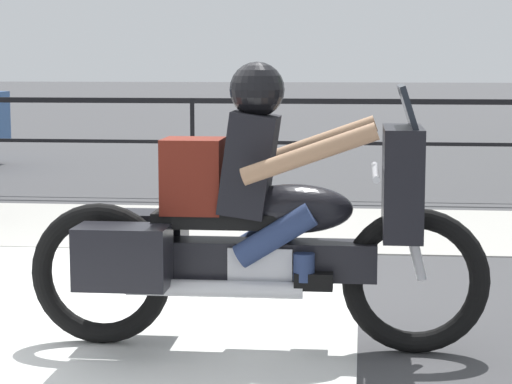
{
  "coord_description": "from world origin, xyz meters",
  "views": [
    {
      "loc": [
        1.91,
        -5.65,
        1.55
      ],
      "look_at": [
        1.32,
        -0.13,
        0.81
      ],
      "focal_mm": 70.0,
      "sensor_mm": 36.0,
      "label": 1
    }
  ],
  "objects": [
    {
      "name": "fence_railing",
      "position": [
        0.0,
        5.52,
        0.87
      ],
      "size": [
        36.0,
        0.05,
        1.11
      ],
      "color": "black",
      "rests_on": "ground"
    },
    {
      "name": "ground_plane",
      "position": [
        0.0,
        0.0,
        0.0
      ],
      "size": [
        120.0,
        120.0,
        0.0
      ],
      "primitive_type": "plane",
      "color": "#424244"
    },
    {
      "name": "sidewalk_band",
      "position": [
        0.0,
        3.4,
        0.01
      ],
      "size": [
        44.0,
        2.4,
        0.01
      ],
      "primitive_type": "cube",
      "color": "#A8A59E",
      "rests_on": "ground"
    },
    {
      "name": "crosswalk_band",
      "position": [
        0.34,
        -0.2,
        0.0
      ],
      "size": [
        3.12,
        6.0,
        0.01
      ],
      "primitive_type": "cube",
      "color": "silver",
      "rests_on": "ground"
    },
    {
      "name": "motorcycle",
      "position": [
        1.35,
        -0.45,
        0.69
      ],
      "size": [
        2.47,
        0.76,
        1.53
      ],
      "rotation": [
        0.0,
        0.0,
        -0.04
      ],
      "color": "black",
      "rests_on": "ground"
    }
  ]
}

